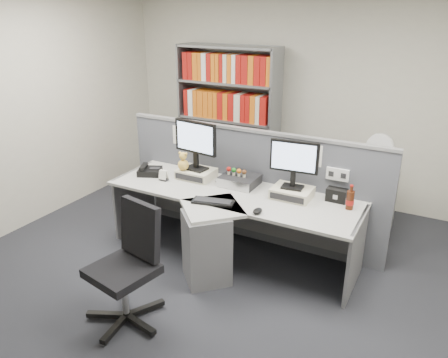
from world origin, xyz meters
The scene contains 21 objects.
ground centered at (0.00, 0.00, 0.00)m, with size 5.50×5.50×0.00m, color #2C2E34.
room_shell centered at (0.00, 0.00, 1.79)m, with size 5.04×5.54×2.72m.
partition centered at (0.00, 1.25, 0.65)m, with size 3.00×0.08×1.27m.
desk centered at (0.00, 0.60, 0.46)m, with size 2.60×1.20×0.72m.
monitor_riser_left centered at (-0.52, 0.98, 0.77)m, with size 0.38×0.31×0.10m.
monitor_riser_right centered at (0.58, 0.98, 0.77)m, with size 0.38×0.31×0.10m.
monitor_left centered at (-0.52, 0.98, 1.14)m, with size 0.52×0.20×0.53m.
monitor_right centered at (0.58, 0.98, 1.10)m, with size 0.47×0.17×0.48m.
desktop_pc centered at (-0.02, 1.03, 0.77)m, with size 0.38×0.34×0.10m.
figurines centered at (-0.05, 1.01, 0.87)m, with size 0.23×0.05×0.09m.
keyboard centered at (-0.04, 0.50, 0.73)m, with size 0.42×0.24×0.03m.
mouse centered at (0.43, 0.50, 0.74)m, with size 0.08×0.12×0.05m, color black.
desk_phone centered at (-1.04, 0.82, 0.76)m, with size 0.32×0.30×0.11m.
desk_calendar centered at (-0.79, 0.75, 0.77)m, with size 0.09×0.07×0.11m.
plush_toy centered at (-0.63, 0.89, 0.91)m, with size 0.12×0.12×0.21m.
speaker centered at (0.99, 1.09, 0.78)m, with size 0.19×0.11×0.13m, color black.
cola_bottle centered at (1.14, 0.98, 0.81)m, with size 0.07×0.07×0.24m.
shelving_unit centered at (-0.90, 2.44, 0.98)m, with size 1.41×0.40×2.00m.
filing_cabinet centered at (1.20, 1.99, 0.35)m, with size 0.45×0.61×0.70m.
desk_fan centered at (1.20, 1.99, 1.01)m, with size 0.30×0.18×0.50m.
office_chair centered at (-0.28, -0.46, 0.53)m, with size 0.66×0.65×1.00m.
Camera 1 is at (1.83, -2.75, 2.46)m, focal length 34.66 mm.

